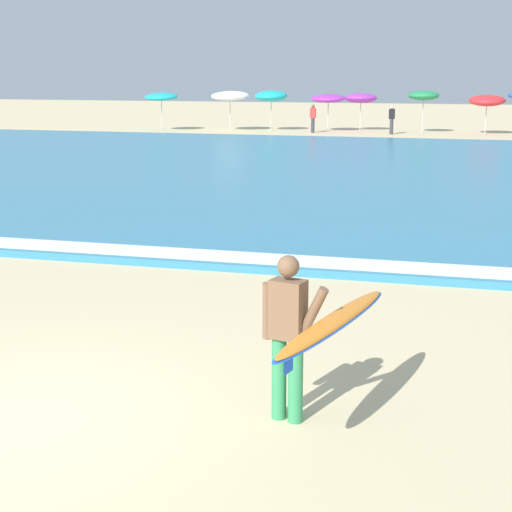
# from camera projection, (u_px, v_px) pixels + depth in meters

# --- Properties ---
(ground_plane) EXTENTS (160.00, 160.00, 0.00)m
(ground_plane) POSITION_uv_depth(u_px,v_px,m) (21.00, 421.00, 8.17)
(ground_plane) COLOR beige
(sea) EXTENTS (120.00, 28.00, 0.14)m
(sea) POSITION_uv_depth(u_px,v_px,m) (341.00, 172.00, 27.39)
(sea) COLOR teal
(sea) RESTS_ON ground
(surf_foam) EXTENTS (120.00, 0.85, 0.01)m
(surf_foam) POSITION_uv_depth(u_px,v_px,m) (225.00, 256.00, 14.77)
(surf_foam) COLOR white
(surf_foam) RESTS_ON sea
(surfer_with_board) EXTENTS (1.19, 2.53, 1.73)m
(surfer_with_board) POSITION_uv_depth(u_px,v_px,m) (308.00, 328.00, 7.88)
(surfer_with_board) COLOR #338E56
(surfer_with_board) RESTS_ON ground
(beach_umbrella_0) EXTENTS (1.94, 1.96, 2.24)m
(beach_umbrella_0) POSITION_uv_depth(u_px,v_px,m) (161.00, 97.00, 46.62)
(beach_umbrella_0) COLOR beige
(beach_umbrella_0) RESTS_ON ground
(beach_umbrella_1) EXTENTS (2.22, 2.26, 2.35)m
(beach_umbrella_1) POSITION_uv_depth(u_px,v_px,m) (230.00, 96.00, 46.57)
(beach_umbrella_1) COLOR beige
(beach_umbrella_1) RESTS_ON ground
(beach_umbrella_2) EXTENTS (1.90, 1.93, 2.36)m
(beach_umbrella_2) POSITION_uv_depth(u_px,v_px,m) (271.00, 96.00, 46.46)
(beach_umbrella_2) COLOR beige
(beach_umbrella_2) RESTS_ON ground
(beach_umbrella_3) EXTENTS (1.96, 1.99, 2.18)m
(beach_umbrella_3) POSITION_uv_depth(u_px,v_px,m) (328.00, 98.00, 46.00)
(beach_umbrella_3) COLOR beige
(beach_umbrella_3) RESTS_ON ground
(beach_umbrella_4) EXTENTS (1.87, 1.88, 2.18)m
(beach_umbrella_4) POSITION_uv_depth(u_px,v_px,m) (361.00, 98.00, 46.47)
(beach_umbrella_4) COLOR beige
(beach_umbrella_4) RESTS_ON ground
(beach_umbrella_5) EXTENTS (1.75, 1.76, 2.36)m
(beach_umbrella_5) POSITION_uv_depth(u_px,v_px,m) (424.00, 96.00, 44.86)
(beach_umbrella_5) COLOR beige
(beach_umbrella_5) RESTS_ON ground
(beach_umbrella_6) EXTENTS (1.97, 2.01, 2.22)m
(beach_umbrella_6) POSITION_uv_depth(u_px,v_px,m) (487.00, 101.00, 43.75)
(beach_umbrella_6) COLOR beige
(beach_umbrella_6) RESTS_ON ground
(beachgoer_near_row_left) EXTENTS (0.32, 0.20, 1.58)m
(beachgoer_near_row_left) POSITION_uv_depth(u_px,v_px,m) (392.00, 119.00, 44.11)
(beachgoer_near_row_left) COLOR #383842
(beachgoer_near_row_left) RESTS_ON ground
(beachgoer_near_row_mid) EXTENTS (0.32, 0.20, 1.58)m
(beachgoer_near_row_mid) POSITION_uv_depth(u_px,v_px,m) (313.00, 118.00, 45.19)
(beachgoer_near_row_mid) COLOR #383842
(beachgoer_near_row_mid) RESTS_ON ground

